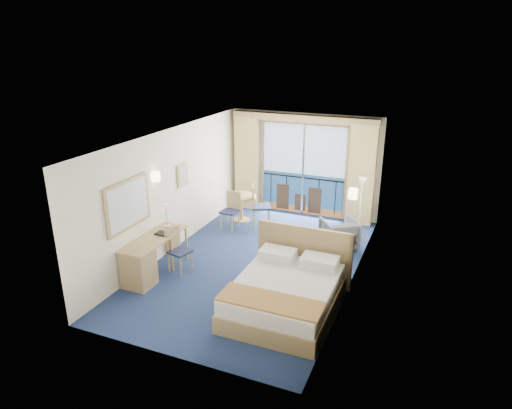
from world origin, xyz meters
The scene contains 22 objects.
floor centered at (0.00, 0.00, 0.00)m, with size 6.50×6.50×0.00m, color navy.
room_walls centered at (0.00, 0.00, 1.78)m, with size 4.04×6.54×2.72m.
balcony_door centered at (-0.01, 3.22, 1.14)m, with size 2.36×0.03×2.52m.
curtain_left centered at (-1.55, 3.07, 1.28)m, with size 0.65×0.22×2.55m, color tan.
curtain_right centered at (1.55, 3.07, 1.28)m, with size 0.65×0.22×2.55m, color tan.
pelmet centered at (0.00, 3.10, 2.58)m, with size 3.80×0.25×0.18m, color tan.
mirror centered at (-1.97, -1.50, 1.55)m, with size 0.05×1.25×0.95m.
wall_print centered at (-1.97, 0.45, 1.60)m, with size 0.04×0.42×0.52m.
sconce_left centered at (-1.94, -0.60, 1.85)m, with size 0.18×0.18×0.18m, color #FFEEB2.
sconce_right centered at (1.94, -0.15, 1.85)m, with size 0.18×0.18×0.18m, color #FFEEB2.
bed centered at (1.14, -1.39, 0.33)m, with size 1.85×2.20×1.16m.
nightstand centered at (1.75, -0.10, 0.30)m, with size 0.46×0.43×0.60m, color #9A7F51.
phone centered at (1.74, -0.14, 0.64)m, with size 0.19×0.15×0.09m, color white.
armchair centered at (1.41, 1.45, 0.34)m, with size 0.72×0.74×0.68m, color #454D54.
floor_lamp centered at (1.73, 2.15, 1.12)m, with size 0.20×0.20×1.48m.
desk centered at (-1.71, -1.59, 0.43)m, with size 0.57×1.65×0.77m.
desk_chair centered at (-1.37, -0.88, 0.51)m, with size 0.48×0.47×0.91m.
folder centered at (-1.64, -0.93, 0.78)m, with size 0.30×0.22×0.03m, color black.
desk_lamp centered at (-1.75, -0.60, 1.14)m, with size 0.13×0.13×0.49m.
round_table centered at (-1.29, 2.09, 0.52)m, with size 0.77×0.77×0.69m.
table_chair_a centered at (-0.76, 1.93, 0.60)m, with size 0.61×0.60×1.06m.
table_chair_b centered at (-1.32, 1.57, 0.52)m, with size 0.44×0.45×0.93m.
Camera 1 is at (3.31, -7.95, 4.46)m, focal length 32.00 mm.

